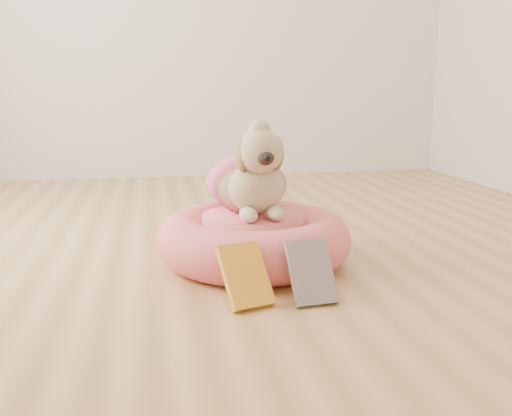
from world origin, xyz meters
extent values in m
plane|color=#AA7F46|center=(0.00, 0.00, 0.00)|extent=(4.50, 4.50, 0.00)
cylinder|color=#F66067|center=(0.11, 0.00, 0.06)|extent=(0.54, 0.54, 0.11)
torus|color=#F66067|center=(0.11, 0.00, 0.10)|extent=(0.75, 0.75, 0.19)
cylinder|color=#F66067|center=(0.11, 0.00, 0.14)|extent=(0.40, 0.40, 0.10)
cube|color=yellow|center=(0.01, -0.42, 0.09)|extent=(0.18, 0.19, 0.18)
cube|color=white|center=(0.22, -0.43, 0.09)|extent=(0.15, 0.15, 0.19)
camera|label=1|loc=(-0.26, -2.10, 0.67)|focal=40.00mm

